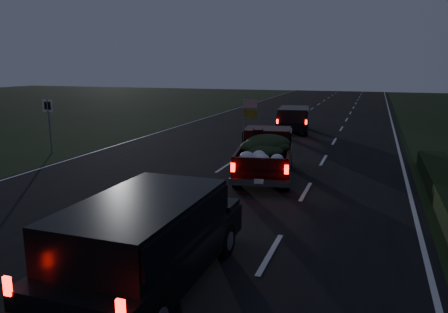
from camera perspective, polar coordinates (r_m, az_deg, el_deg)
The scene contains 6 objects.
ground at distance 13.04m, azimuth -7.04°, elevation -6.11°, with size 120.00×120.00×0.00m, color black.
road_asphalt at distance 13.03m, azimuth -7.04°, elevation -6.07°, with size 14.00×120.00×0.02m, color black.
route_sign at distance 21.49m, azimuth -21.92°, elevation 4.74°, with size 0.55×0.08×2.50m.
pickup_truck at distance 15.93m, azimuth 5.49°, elevation 0.72°, with size 2.55×5.01×2.51m.
lead_suv at distance 26.79m, azimuth 9.06°, elevation 5.11°, with size 2.30×4.45×1.22m.
rear_suv at distance 8.05m, azimuth -10.12°, elevation -9.83°, with size 2.24×4.83×1.39m.
Camera 1 is at (5.52, -11.11, 4.00)m, focal length 35.00 mm.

